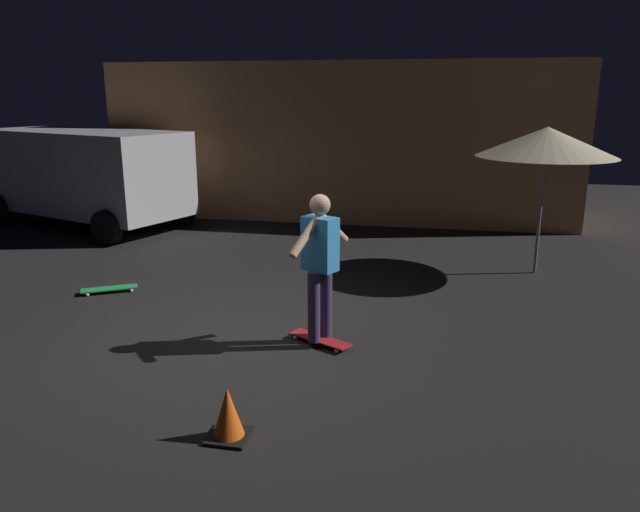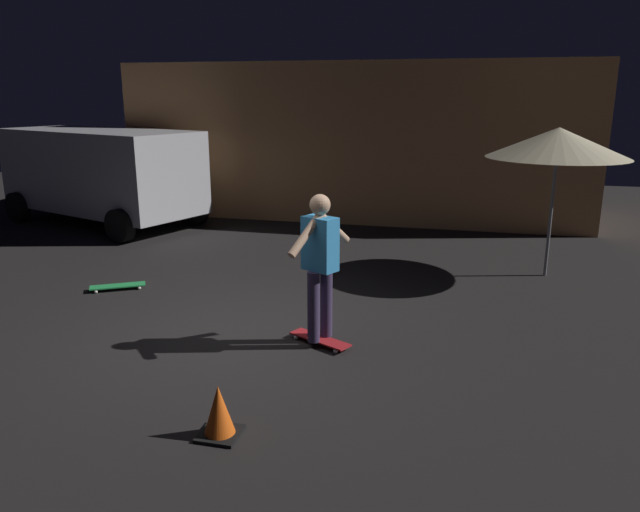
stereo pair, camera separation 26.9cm
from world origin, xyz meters
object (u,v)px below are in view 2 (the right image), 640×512
at_px(parked_van, 101,171).
at_px(traffic_cone, 219,413).
at_px(skateboard_ridden, 320,339).
at_px(patio_umbrella, 558,143).
at_px(skateboard_spare, 118,286).
at_px(skater, 320,257).

height_order(parked_van, traffic_cone, parked_van).
bearing_deg(skateboard_ridden, patio_umbrella, 51.28).
bearing_deg(patio_umbrella, skateboard_spare, -159.65).
height_order(skateboard_ridden, traffic_cone, traffic_cone).
height_order(parked_van, skateboard_spare, parked_van).
xyz_separation_m(patio_umbrella, skater, (-2.79, -3.49, -1.04)).
xyz_separation_m(skateboard_ridden, skater, (0.00, 0.00, 0.98)).
height_order(patio_umbrella, traffic_cone, patio_umbrella).
bearing_deg(skateboard_ridden, skater, 90.00).
height_order(skateboard_spare, skater, skater).
distance_m(parked_van, skater, 8.20).
bearing_deg(skateboard_spare, skater, -19.68).
xyz_separation_m(skateboard_spare, skater, (3.36, -1.20, 0.98)).
bearing_deg(skateboard_spare, parked_van, 124.79).
bearing_deg(patio_umbrella, skater, -128.72).
relative_size(parked_van, traffic_cone, 10.81).
bearing_deg(patio_umbrella, parked_van, 168.43).
bearing_deg(parked_van, skateboard_spare, -55.21).
bearing_deg(skater, parked_van, 139.44).
xyz_separation_m(parked_van, skateboard_spare, (2.87, -4.13, -1.11)).
distance_m(patio_umbrella, traffic_cone, 6.65).
bearing_deg(skateboard_ridden, parked_van, 139.44).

